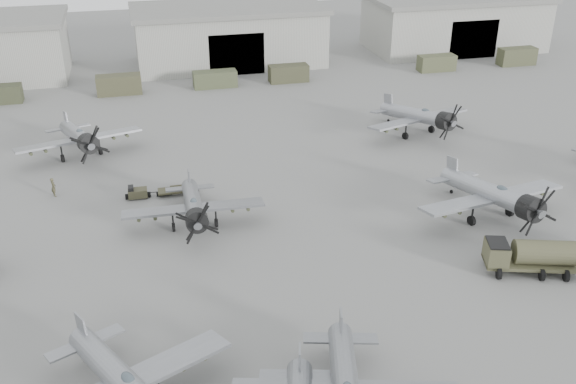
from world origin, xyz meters
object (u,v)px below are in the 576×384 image
aircraft_near_0 (125,384)px  aircraft_mid_1 (194,207)px  ground_crew (53,187)px  aircraft_mid_2 (495,195)px  fuel_tanker (530,254)px  tug_trailer (153,192)px  aircraft_far_0 (79,137)px  aircraft_far_1 (421,116)px

aircraft_near_0 → aircraft_mid_1: aircraft_near_0 is taller
ground_crew → aircraft_mid_1: bearing=-148.3°
aircraft_mid_2 → fuel_tanker: (-1.41, -7.65, -0.96)m
tug_trailer → aircraft_far_0: bearing=123.0°
aircraft_mid_2 → ground_crew: 39.46m
aircraft_far_1 → aircraft_mid_1: bearing=-168.2°
ground_crew → aircraft_far_1: bearing=-102.0°
aircraft_near_0 → aircraft_mid_2: size_ratio=0.92×
tug_trailer → ground_crew: 9.17m
aircraft_near_0 → tug_trailer: size_ratio=1.99×
aircraft_near_0 → aircraft_far_0: bearing=71.3°
aircraft_far_0 → ground_crew: 8.78m
aircraft_far_1 → tug_trailer: (-30.19, -7.94, -1.87)m
aircraft_mid_1 → tug_trailer: (-3.05, 7.00, -1.68)m
aircraft_mid_2 → aircraft_near_0: bearing=-163.2°
tug_trailer → ground_crew: ground_crew is taller
aircraft_near_0 → aircraft_far_0: 37.71m
aircraft_far_1 → aircraft_near_0: bearing=-150.7°
aircraft_far_0 → fuel_tanker: (33.23, -30.13, -0.85)m
aircraft_near_0 → aircraft_far_1: bearing=22.0°
aircraft_far_0 → aircraft_far_1: aircraft_far_0 is taller
ground_crew → aircraft_mid_2: bearing=-131.1°
aircraft_far_1 → fuel_tanker: (-3.63, -27.34, -0.85)m
tug_trailer → aircraft_near_0: bearing=-95.1°
fuel_tanker → tug_trailer: 32.90m
aircraft_far_1 → ground_crew: aircraft_far_1 is taller
aircraft_far_1 → tug_trailer: size_ratio=2.05×
aircraft_mid_2 → aircraft_far_1: bearing=74.4°
aircraft_mid_2 → fuel_tanker: 7.83m
aircraft_mid_2 → aircraft_far_1: (2.23, 19.69, -0.11)m
tug_trailer → aircraft_far_1: bearing=15.9°
aircraft_far_1 → fuel_tanker: aircraft_far_1 is taller
tug_trailer → ground_crew: bearing=166.2°
aircraft_mid_2 → aircraft_far_1: size_ratio=1.05×
aircraft_mid_1 → tug_trailer: aircraft_mid_1 is taller
aircraft_far_0 → aircraft_near_0: bearing=-100.5°
aircraft_mid_2 → ground_crew: (-36.82, 14.10, -1.55)m
aircraft_mid_1 → aircraft_far_1: 30.98m
aircraft_mid_1 → aircraft_near_0: bearing=-104.7°
aircraft_mid_1 → ground_crew: (-11.90, 9.35, -1.25)m
aircraft_near_0 → ground_crew: 29.77m
fuel_tanker → aircraft_near_0: bearing=-148.1°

